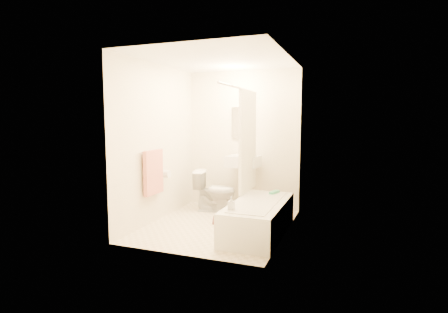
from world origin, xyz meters
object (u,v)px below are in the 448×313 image
at_px(bathtub, 259,218).
at_px(sink, 243,181).
at_px(toilet, 215,191).
at_px(bath_mat, 230,220).
at_px(soap_bottle, 231,203).

bearing_deg(bathtub, sink, 117.21).
xyz_separation_m(toilet, bathtub, (1.01, -0.89, -0.12)).
bearing_deg(bath_mat, toilet, 133.47).
relative_size(toilet, sink, 0.68).
xyz_separation_m(bathtub, soap_bottle, (-0.21, -0.53, 0.31)).
bearing_deg(soap_bottle, sink, 102.20).
height_order(toilet, soap_bottle, toilet).
distance_m(toilet, soap_bottle, 1.64).
xyz_separation_m(sink, soap_bottle, (0.35, -1.63, 0.01)).
xyz_separation_m(toilet, sink, (0.44, 0.21, 0.17)).
distance_m(toilet, bath_mat, 0.72).
height_order(sink, bath_mat, sink).
distance_m(bath_mat, soap_bottle, 1.15).
distance_m(toilet, sink, 0.52).
relative_size(bathtub, bath_mat, 2.92).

